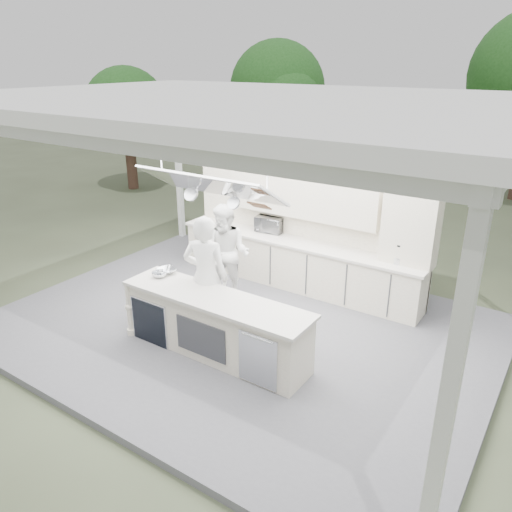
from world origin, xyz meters
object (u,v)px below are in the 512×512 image
Objects in this scene: back_counter at (296,263)px; sous_chef at (227,254)px; head_chef at (206,277)px; demo_island at (214,325)px.

back_counter is 1.53m from sous_chef.
sous_chef is (-0.48, 1.18, -0.09)m from head_chef.
demo_island is 2.82m from back_counter.
head_chef reaches higher than sous_chef.
head_chef is 1.28m from sous_chef.
demo_island and back_counter have the same top height.
head_chef reaches higher than demo_island.
sous_chef is at bearing 120.91° from demo_island.
demo_island is at bearing -73.98° from sous_chef.
sous_chef reaches higher than back_counter.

